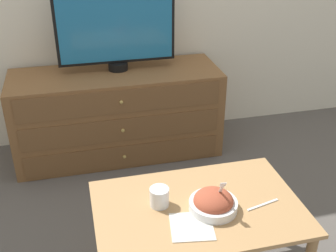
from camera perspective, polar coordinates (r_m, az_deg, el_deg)
ground_plane at (r=3.38m, az=-5.59°, el=-0.73°), size 12.00×12.00×0.00m
dresser at (r=2.98m, az=-6.83°, el=1.68°), size 1.41×0.51×0.61m
tv at (r=2.83m, az=-7.08°, el=12.90°), size 0.78×0.13×0.53m
coffee_table at (r=1.90m, az=4.06°, el=-12.33°), size 0.90×0.59×0.46m
takeout_bowl at (r=1.83m, az=6.15°, el=-10.28°), size 0.21×0.21×0.18m
drink_cup at (r=1.84m, az=-1.17°, el=-9.71°), size 0.08×0.08×0.09m
napkin at (r=1.76m, az=3.23°, el=-13.43°), size 0.20×0.20×0.00m
knife at (r=1.91m, az=12.71°, el=-10.37°), size 0.16×0.05×0.01m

